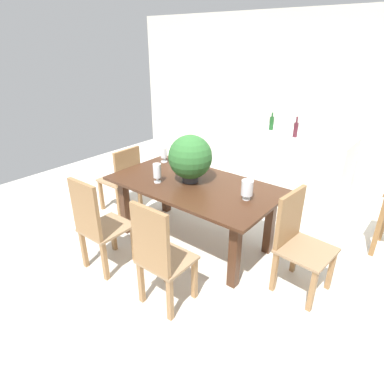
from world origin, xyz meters
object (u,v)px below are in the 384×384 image
at_px(crystal_vase_center_near, 157,172).
at_px(wine_glass, 184,159).
at_px(wine_bottle_clear, 329,134).
at_px(flower_centerpiece, 190,158).
at_px(wine_bottle_amber, 252,122).
at_px(chair_head_end, 123,177).
at_px(chair_near_left, 97,223).
at_px(chair_foot_end, 297,238).
at_px(chair_near_right, 159,254).
at_px(crystal_vase_left, 164,154).
at_px(wine_bottle_green, 272,123).
at_px(dining_table, 194,193).
at_px(crystal_vase_right, 247,188).
at_px(wine_bottle_dark, 296,129).
at_px(kitchen_counter, 289,163).

relative_size(crystal_vase_center_near, wine_glass, 1.61).
bearing_deg(wine_bottle_clear, flower_centerpiece, -115.16).
bearing_deg(wine_bottle_amber, chair_head_end, -113.79).
relative_size(chair_near_left, chair_foot_end, 1.05).
bearing_deg(chair_head_end, wine_bottle_amber, 156.25).
relative_size(chair_near_right, crystal_vase_left, 5.31).
xyz_separation_m(chair_near_right, chair_head_end, (-1.64, 0.99, -0.05)).
bearing_deg(chair_foot_end, chair_near_right, 146.89).
bearing_deg(wine_bottle_clear, chair_near_right, -97.54).
distance_m(wine_bottle_green, wine_bottle_amber, 0.29).
bearing_deg(flower_centerpiece, wine_bottle_amber, 99.20).
distance_m(chair_near_right, chair_near_left, 0.84).
xyz_separation_m(chair_near_right, wine_bottle_green, (-0.51, 2.98, 0.48)).
distance_m(wine_bottle_clear, wine_bottle_amber, 1.17).
bearing_deg(dining_table, crystal_vase_left, 157.94).
height_order(chair_near_right, wine_bottle_amber, wine_bottle_amber).
bearing_deg(crystal_vase_right, wine_bottle_clear, 85.30).
bearing_deg(crystal_vase_left, crystal_vase_right, -11.20).
bearing_deg(wine_bottle_dark, dining_table, -101.06).
bearing_deg(wine_bottle_dark, wine_glass, -117.90).
distance_m(kitchen_counter, wine_bottle_amber, 0.84).
bearing_deg(chair_near_right, wine_glass, -58.31).
distance_m(chair_foot_end, wine_bottle_green, 2.42).
distance_m(crystal_vase_right, kitchen_counter, 2.07).
distance_m(chair_foot_end, flower_centerpiece, 1.37).
xyz_separation_m(chair_head_end, wine_glass, (0.78, 0.34, 0.33)).
relative_size(chair_head_end, kitchen_counter, 0.54).
bearing_deg(kitchen_counter, crystal_vase_right, -78.78).
xyz_separation_m(flower_centerpiece, wine_bottle_clear, (0.87, 1.85, 0.03)).
bearing_deg(kitchen_counter, crystal_vase_center_near, -104.58).
height_order(flower_centerpiece, wine_bottle_dark, flower_centerpiece).
xyz_separation_m(crystal_vase_right, wine_glass, (-1.08, 0.32, -0.03)).
distance_m(chair_head_end, crystal_vase_right, 1.90).
height_order(chair_foot_end, wine_glass, chair_foot_end).
relative_size(chair_near_right, chair_foot_end, 1.06).
xyz_separation_m(chair_near_left, chair_foot_end, (1.63, 1.01, -0.01)).
height_order(crystal_vase_left, wine_bottle_dark, wine_bottle_dark).
bearing_deg(wine_bottle_clear, chair_head_end, -137.17).
relative_size(dining_table, chair_near_left, 1.83).
xyz_separation_m(chair_near_left, wine_bottle_green, (0.33, 2.99, 0.49)).
bearing_deg(flower_centerpiece, chair_foot_end, -0.53).
bearing_deg(wine_bottle_clear, crystal_vase_left, -134.16).
bearing_deg(crystal_vase_right, flower_centerpiece, -179.90).
bearing_deg(wine_bottle_green, crystal_vase_right, -69.43).
bearing_deg(wine_bottle_clear, chair_foot_end, -77.59).
xyz_separation_m(wine_glass, wine_bottle_green, (0.34, 1.65, 0.20)).
distance_m(chair_head_end, wine_glass, 0.92).
bearing_deg(crystal_vase_center_near, crystal_vase_left, 127.17).
xyz_separation_m(dining_table, wine_glass, (-0.43, 0.34, 0.21)).
distance_m(flower_centerpiece, wine_bottle_amber, 1.91).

